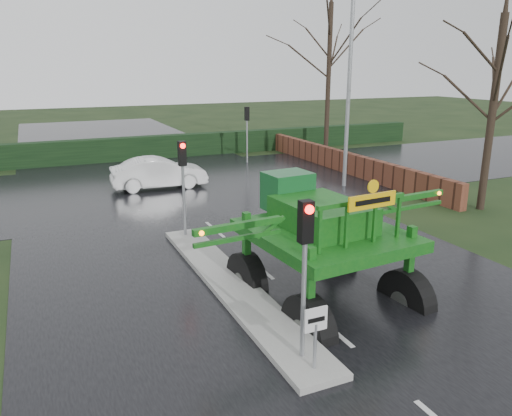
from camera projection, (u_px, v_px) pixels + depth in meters
name	position (u px, v px, depth m)	size (l,w,h in m)	color
ground	(329.00, 327.00, 11.87)	(140.00, 140.00, 0.00)	black
road_main	(199.00, 216.00, 20.63)	(14.00, 80.00, 0.02)	black
road_cross	(163.00, 185.00, 25.89)	(80.00, 12.00, 0.02)	black
median_island	(232.00, 285.00, 13.96)	(1.20, 10.00, 0.16)	gray
hedge_row	(132.00, 149.00, 32.69)	(44.00, 0.90, 1.50)	black
brick_wall	(335.00, 159.00, 29.87)	(0.40, 20.00, 1.20)	#592D1E
keep_left_sign	(316.00, 328.00, 9.75)	(0.50, 0.07, 1.35)	gray
traffic_signal_near	(305.00, 247.00, 9.76)	(0.26, 0.33, 3.52)	gray
traffic_signal_mid	(183.00, 168.00, 17.21)	(0.26, 0.33, 3.52)	gray
traffic_signal_far	(247.00, 122.00, 31.26)	(0.26, 0.33, 3.52)	gray
street_light_right	(345.00, 66.00, 23.97)	(3.85, 0.30, 10.00)	gray
tree_right_near	(496.00, 86.00, 20.24)	(5.60, 5.60, 9.64)	black
tree_right_far	(329.00, 58.00, 33.62)	(7.00, 7.00, 12.05)	black
crop_sprayer	(306.00, 245.00, 11.36)	(7.79, 5.12, 4.36)	black
white_sedan	(160.00, 188.00, 25.31)	(1.64, 4.71, 1.55)	silver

